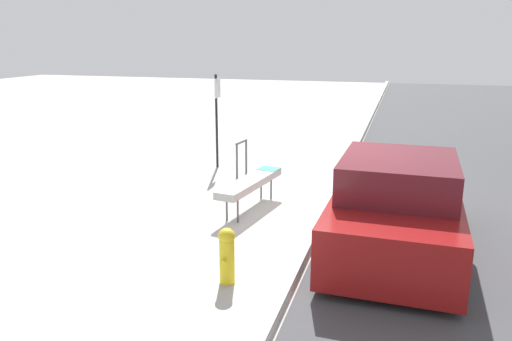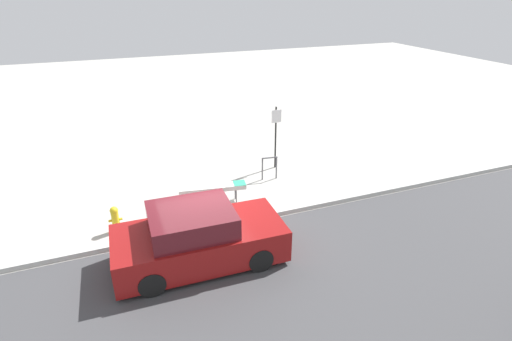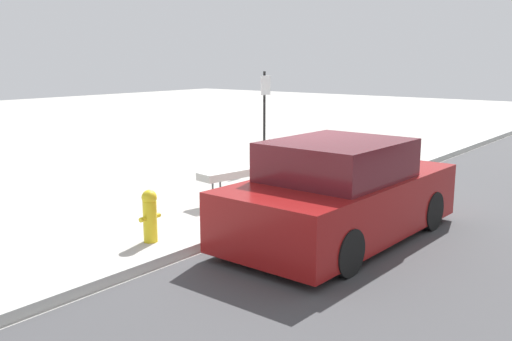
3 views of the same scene
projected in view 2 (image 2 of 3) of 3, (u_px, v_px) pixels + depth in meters
ground_plane at (209, 229)px, 11.06m from camera, size 60.00×60.00×0.00m
curb at (209, 227)px, 11.03m from camera, size 60.00×0.20×0.13m
bench at (213, 188)px, 12.14m from camera, size 2.07×0.72×0.61m
bike_rack at (269, 166)px, 13.66m from camera, size 0.55×0.12×0.83m
sign_post at (276, 132)px, 14.17m from camera, size 0.36×0.08×2.30m
fire_hydrant at (115, 218)px, 10.77m from camera, size 0.36×0.22×0.77m
parked_car_near at (198, 238)px, 9.49m from camera, size 4.06×1.91×1.47m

